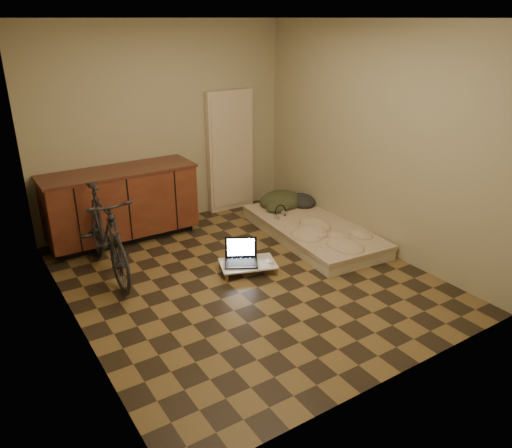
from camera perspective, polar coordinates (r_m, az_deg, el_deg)
room_shell at (r=4.94m, az=-1.36°, el=7.22°), size 3.50×4.00×2.60m
cabinets at (r=6.39m, az=-15.16°, el=2.19°), size 1.84×0.62×0.91m
appliance_panel at (r=7.13m, az=-2.99°, el=8.28°), size 0.70×0.10×1.70m
bicycle at (r=5.53m, az=-16.95°, el=-0.51°), size 0.54×1.66×1.06m
futon at (r=6.41m, az=6.50°, el=-0.71°), size 1.13×2.11×0.17m
clothing_pile at (r=6.97m, az=3.56°, el=3.30°), size 0.72×0.62×0.27m
headphones at (r=6.54m, az=2.82°, el=1.42°), size 0.26×0.24×0.15m
lap_desk at (r=5.52m, az=-0.93°, el=-4.58°), size 0.70×0.57×0.10m
laptop at (r=5.52m, az=-1.71°, el=-3.86°), size 0.47×0.45×0.25m
mouse at (r=5.51m, az=1.56°, el=-4.24°), size 0.09×0.12×0.04m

